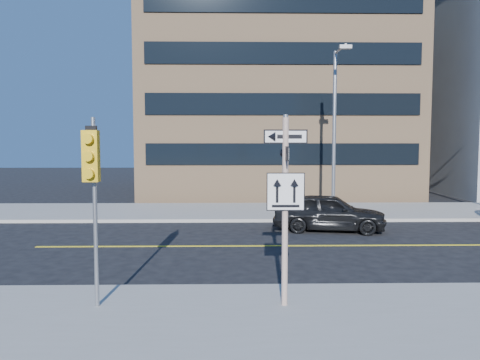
{
  "coord_description": "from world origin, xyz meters",
  "views": [
    {
      "loc": [
        -1.14,
        -12.29,
        3.59
      ],
      "look_at": [
        -0.83,
        4.0,
        2.34
      ],
      "focal_mm": 35.0,
      "sensor_mm": 36.0,
      "label": 1
    }
  ],
  "objects_px": {
    "streetlight_a": "(335,121)",
    "traffic_signal": "(92,172)",
    "parked_car_a": "(329,212)",
    "sign_pole": "(285,199)"
  },
  "relations": [
    {
      "from": "parked_car_a",
      "to": "streetlight_a",
      "type": "relative_size",
      "value": 0.57
    },
    {
      "from": "parked_car_a",
      "to": "streetlight_a",
      "type": "bearing_deg",
      "value": -4.69
    },
    {
      "from": "streetlight_a",
      "to": "parked_car_a",
      "type": "bearing_deg",
      "value": -105.4
    },
    {
      "from": "sign_pole",
      "to": "streetlight_a",
      "type": "height_order",
      "value": "streetlight_a"
    },
    {
      "from": "traffic_signal",
      "to": "parked_car_a",
      "type": "bearing_deg",
      "value": 53.94
    },
    {
      "from": "sign_pole",
      "to": "parked_car_a",
      "type": "relative_size",
      "value": 0.89
    },
    {
      "from": "sign_pole",
      "to": "traffic_signal",
      "type": "distance_m",
      "value": 4.05
    },
    {
      "from": "streetlight_a",
      "to": "traffic_signal",
      "type": "bearing_deg",
      "value": -120.8
    },
    {
      "from": "sign_pole",
      "to": "traffic_signal",
      "type": "bearing_deg",
      "value": -177.89
    },
    {
      "from": "sign_pole",
      "to": "parked_car_a",
      "type": "xyz_separation_m",
      "value": [
        2.92,
        9.36,
        -1.66
      ]
    }
  ]
}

